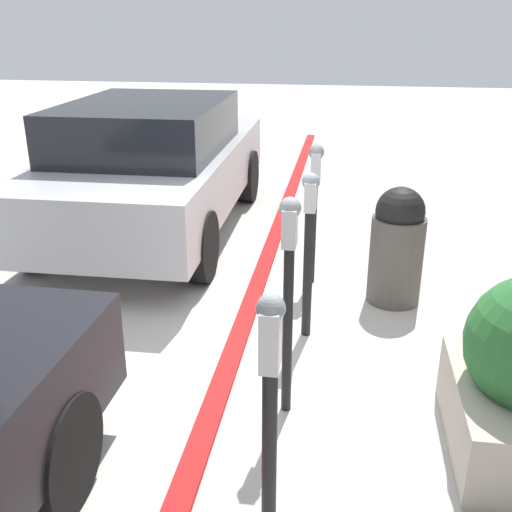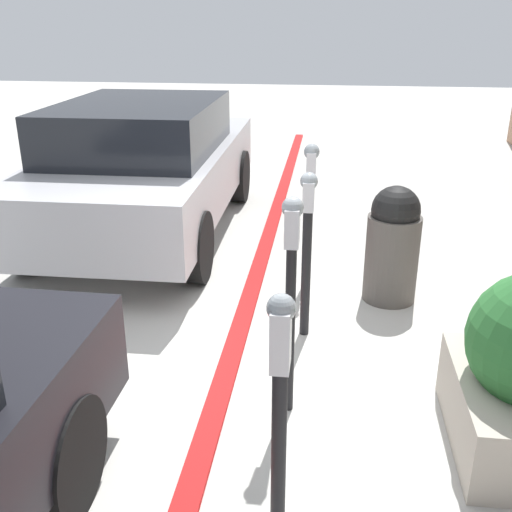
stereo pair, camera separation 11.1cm
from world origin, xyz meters
name	(u,v)px [view 1 (the left image)]	position (x,y,z in m)	size (l,w,h in m)	color
ground_plane	(240,364)	(0.00, 0.00, 0.00)	(40.00, 40.00, 0.00)	beige
curb_strip	(230,361)	(0.00, 0.08, 0.02)	(19.00, 0.16, 0.04)	red
parking_meter_nearest	(270,392)	(-1.64, -0.45, 0.91)	(0.16, 0.13, 1.42)	black
parking_meter_second	(289,275)	(-0.52, -0.42, 1.02)	(0.16, 0.14, 1.53)	black
parking_meter_middle	(309,235)	(0.55, -0.47, 0.90)	(0.16, 0.14, 1.42)	black
parking_meter_fourth	(315,180)	(1.65, -0.45, 1.07)	(0.18, 0.15, 1.42)	black
parked_car_middle	(154,164)	(2.90, 1.58, 0.86)	(4.63, 2.04, 1.62)	#B7B7BC
trash_bin	(397,245)	(1.34, -1.25, 0.56)	(0.50, 0.50, 1.12)	#514C47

